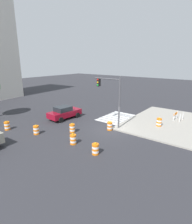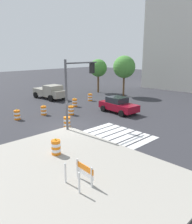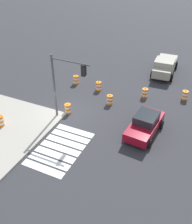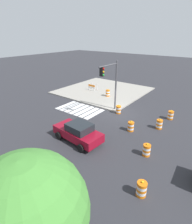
{
  "view_description": "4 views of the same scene",
  "coord_description": "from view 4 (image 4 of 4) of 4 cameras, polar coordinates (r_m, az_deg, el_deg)",
  "views": [
    {
      "loc": [
        -15.78,
        -10.07,
        7.32
      ],
      "look_at": [
        0.28,
        2.24,
        1.52
      ],
      "focal_mm": 29.38,
      "sensor_mm": 36.0,
      "label": 1
    },
    {
      "loc": [
        14.71,
        -11.14,
        6.17
      ],
      "look_at": [
        1.27,
        1.95,
        1.25
      ],
      "focal_mm": 36.74,
      "sensor_mm": 36.0,
      "label": 2
    },
    {
      "loc": [
        16.05,
        10.35,
        13.11
      ],
      "look_at": [
        0.35,
        2.98,
        1.32
      ],
      "focal_mm": 42.32,
      "sensor_mm": 36.0,
      "label": 3
    },
    {
      "loc": [
        -9.23,
        16.04,
        8.23
      ],
      "look_at": [
        0.67,
        2.97,
        0.96
      ],
      "focal_mm": 28.46,
      "sensor_mm": 36.0,
      "label": 4
    }
  ],
  "objects": [
    {
      "name": "traffic_barrel_near_corner",
      "position": [
        13.73,
        15.93,
        -11.68
      ],
      "size": [
        0.56,
        0.56,
        1.02
      ],
      "color": "orange",
      "rests_on": "ground"
    },
    {
      "name": "traffic_barrel_median_near",
      "position": [
        20.02,
        22.83,
        -0.94
      ],
      "size": [
        0.56,
        0.56,
        1.02
      ],
      "color": "orange",
      "rests_on": "ground"
    },
    {
      "name": "traffic_barrel_lane_center",
      "position": [
        19.97,
        7.21,
        0.79
      ],
      "size": [
        0.56,
        0.56,
        1.02
      ],
      "color": "orange",
      "rests_on": "ground"
    },
    {
      "name": "traffic_barrel_on_sidewalk",
      "position": [
        25.03,
        3.79,
        6.11
      ],
      "size": [
        0.56,
        0.56,
        1.02
      ],
      "color": "orange",
      "rests_on": "sidewalk_corner"
    },
    {
      "name": "construction_barricade",
      "position": [
        27.72,
        -1.19,
        8.18
      ],
      "size": [
        1.3,
        0.86,
        1.0
      ],
      "color": "silver",
      "rests_on": "sidewalk_corner"
    },
    {
      "name": "sports_car",
      "position": [
        14.76,
        -5.78,
        -6.41
      ],
      "size": [
        4.44,
        2.41,
        1.63
      ],
      "color": "maroon",
      "rests_on": "ground"
    },
    {
      "name": "sidewalk_corner",
      "position": [
        28.01,
        2.4,
        6.95
      ],
      "size": [
        12.0,
        12.0,
        0.15
      ],
      "primitive_type": "cube",
      "color": "#9E998E",
      "rests_on": "ground"
    },
    {
      "name": "street_tree_streetside_near",
      "position": [
        5.39,
        -20.87,
        -27.74
      ],
      "size": [
        3.13,
        3.13,
        5.72
      ],
      "color": "brown",
      "rests_on": "ground"
    },
    {
      "name": "crosswalk_stripes",
      "position": [
        21.11,
        -5.3,
        0.87
      ],
      "size": [
        5.1,
        3.2,
        0.02
      ],
      "color": "silver",
      "rests_on": "ground"
    },
    {
      "name": "traffic_barrel_crosswalk_end",
      "position": [
        17.68,
        19.66,
        -3.72
      ],
      "size": [
        0.56,
        0.56,
        1.02
      ],
      "color": "orange",
      "rests_on": "ground"
    },
    {
      "name": "traffic_barrel_median_far",
      "position": [
        16.58,
        11.11,
        -4.57
      ],
      "size": [
        0.56,
        0.56,
        1.02
      ],
      "color": "orange",
      "rests_on": "ground"
    },
    {
      "name": "traffic_light_pole",
      "position": [
        18.86,
        4.72,
        10.58
      ],
      "size": [
        0.47,
        3.29,
        5.5
      ],
      "color": "#4C4C51",
      "rests_on": "sidewalk_corner"
    },
    {
      "name": "ground_plane",
      "position": [
        20.26,
        6.59,
        -0.24
      ],
      "size": [
        120.0,
        120.0,
        0.0
      ],
      "primitive_type": "plane",
      "color": "#2D2D33"
    },
    {
      "name": "traffic_barrel_far_curb",
      "position": [
        10.86,
        14.41,
        -22.82
      ],
      "size": [
        0.56,
        0.56,
        1.02
      ],
      "color": "orange",
      "rests_on": "ground"
    }
  ]
}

